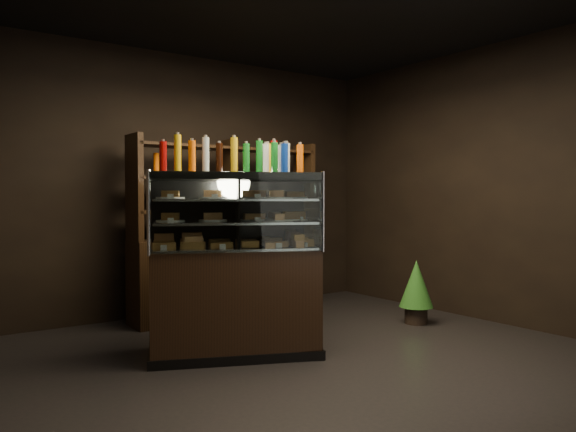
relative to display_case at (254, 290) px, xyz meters
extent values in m
plane|color=black|center=(0.15, -0.73, -0.52)|extent=(5.00, 5.00, 0.00)
cube|color=black|center=(0.15, 1.77, 0.98)|extent=(5.00, 0.02, 3.00)
cube|color=black|center=(2.65, -0.73, 0.98)|extent=(0.02, 5.00, 3.00)
cube|color=black|center=(0.26, 0.09, -0.06)|extent=(1.27, 1.56, 0.91)
cube|color=black|center=(0.26, 0.09, -0.48)|extent=(1.31, 1.61, 0.08)
cube|color=black|center=(0.26, 0.09, 1.01)|extent=(1.27, 1.56, 0.06)
cube|color=silver|center=(0.26, 0.09, 0.40)|extent=(1.20, 1.48, 0.02)
cube|color=silver|center=(0.26, 0.09, 0.62)|extent=(1.20, 1.48, 0.02)
cube|color=silver|center=(0.26, 0.09, 0.81)|extent=(1.20, 1.48, 0.02)
cube|color=white|center=(0.58, -0.08, 0.71)|extent=(0.67, 1.23, 0.64)
cylinder|color=silver|center=(0.90, 0.54, 0.71)|extent=(0.03, 0.03, 0.66)
cylinder|color=silver|center=(0.24, -0.69, 0.71)|extent=(0.03, 0.03, 0.66)
cube|color=black|center=(-0.26, -0.09, -0.06)|extent=(1.56, 1.19, 0.91)
cube|color=black|center=(-0.26, -0.09, -0.48)|extent=(1.60, 1.23, 0.08)
cube|color=black|center=(-0.26, -0.09, 1.01)|extent=(1.56, 1.19, 0.06)
cube|color=silver|center=(-0.26, -0.09, 0.40)|extent=(1.48, 1.12, 0.02)
cube|color=silver|center=(-0.26, -0.09, 0.62)|extent=(1.48, 1.12, 0.02)
cube|color=silver|center=(-0.26, -0.09, 0.81)|extent=(1.48, 1.12, 0.02)
cube|color=white|center=(-0.41, -0.42, 0.71)|extent=(1.29, 0.56, 0.64)
cylinder|color=silver|center=(0.24, -0.69, 0.71)|extent=(0.03, 0.03, 0.66)
cylinder|color=silver|center=(-1.04, -0.13, 0.71)|extent=(0.03, 0.03, 0.66)
cube|color=#BA8842|center=(0.02, -0.44, 0.44)|extent=(0.16, 0.20, 0.06)
cube|color=#BA8842|center=(0.13, -0.23, 0.44)|extent=(0.16, 0.20, 0.06)
cube|color=#BA8842|center=(0.24, -0.03, 0.44)|extent=(0.16, 0.20, 0.06)
cube|color=#BA8842|center=(0.35, 0.18, 0.44)|extent=(0.16, 0.20, 0.06)
cube|color=#BA8842|center=(0.46, 0.39, 0.44)|extent=(0.16, 0.20, 0.06)
cube|color=#BA8842|center=(0.57, 0.59, 0.44)|extent=(0.16, 0.20, 0.06)
cylinder|color=white|center=(0.01, -0.37, 0.63)|extent=(0.24, 0.24, 0.02)
cube|color=#BA8842|center=(0.01, -0.37, 0.67)|extent=(0.15, 0.19, 0.05)
cylinder|color=white|center=(0.18, -0.06, 0.63)|extent=(0.24, 0.24, 0.02)
cube|color=#BA8842|center=(0.18, -0.06, 0.67)|extent=(0.15, 0.19, 0.05)
cylinder|color=white|center=(0.35, 0.25, 0.63)|extent=(0.24, 0.24, 0.02)
cube|color=#BA8842|center=(0.35, 0.25, 0.67)|extent=(0.15, 0.19, 0.05)
cylinder|color=white|center=(0.51, 0.56, 0.63)|extent=(0.24, 0.24, 0.02)
cube|color=#BA8842|center=(0.51, 0.56, 0.67)|extent=(0.15, 0.19, 0.05)
cylinder|color=white|center=(0.01, -0.37, 0.83)|extent=(0.24, 0.24, 0.02)
cube|color=#BA8842|center=(0.01, -0.37, 0.86)|extent=(0.15, 0.19, 0.05)
cylinder|color=white|center=(0.18, -0.06, 0.83)|extent=(0.24, 0.24, 0.02)
cube|color=#BA8842|center=(0.18, -0.06, 0.86)|extent=(0.15, 0.19, 0.05)
cylinder|color=white|center=(0.35, 0.25, 0.83)|extent=(0.24, 0.24, 0.02)
cube|color=#BA8842|center=(0.35, 0.25, 0.86)|extent=(0.15, 0.19, 0.05)
cylinder|color=white|center=(0.51, 0.56, 0.83)|extent=(0.24, 0.24, 0.02)
cube|color=#BA8842|center=(0.51, 0.56, 0.86)|extent=(0.15, 0.19, 0.05)
cube|color=#BA8842|center=(-0.82, 0.11, 0.44)|extent=(0.20, 0.15, 0.06)
cube|color=#BA8842|center=(-0.60, 0.02, 0.44)|extent=(0.20, 0.15, 0.06)
cube|color=#BA8842|center=(-0.38, -0.08, 0.44)|extent=(0.20, 0.15, 0.06)
cube|color=#BA8842|center=(-0.17, -0.17, 0.44)|extent=(0.20, 0.15, 0.06)
cube|color=#BA8842|center=(0.05, -0.26, 0.44)|extent=(0.20, 0.15, 0.06)
cube|color=#BA8842|center=(0.26, -0.35, 0.44)|extent=(0.20, 0.15, 0.06)
cylinder|color=white|center=(-0.75, 0.12, 0.63)|extent=(0.24, 0.24, 0.02)
cube|color=#BA8842|center=(-0.75, 0.12, 0.67)|extent=(0.19, 0.14, 0.05)
cylinder|color=white|center=(-0.43, -0.02, 0.63)|extent=(0.24, 0.24, 0.02)
cube|color=#BA8842|center=(-0.43, -0.02, 0.67)|extent=(0.19, 0.14, 0.05)
cylinder|color=white|center=(-0.10, -0.16, 0.63)|extent=(0.24, 0.24, 0.02)
cube|color=#BA8842|center=(-0.10, -0.16, 0.67)|extent=(0.19, 0.14, 0.05)
cylinder|color=white|center=(0.22, -0.30, 0.63)|extent=(0.24, 0.24, 0.02)
cube|color=#BA8842|center=(0.22, -0.30, 0.67)|extent=(0.19, 0.14, 0.05)
cylinder|color=white|center=(-0.75, 0.12, 0.83)|extent=(0.24, 0.24, 0.02)
cube|color=#BA8842|center=(-0.75, 0.12, 0.86)|extent=(0.19, 0.14, 0.05)
cylinder|color=white|center=(-0.43, -0.02, 0.83)|extent=(0.24, 0.24, 0.02)
cube|color=#BA8842|center=(-0.43, -0.02, 0.86)|extent=(0.19, 0.14, 0.05)
cylinder|color=white|center=(-0.10, -0.16, 0.83)|extent=(0.24, 0.24, 0.02)
cube|color=#BA8842|center=(-0.10, -0.16, 0.86)|extent=(0.19, 0.14, 0.05)
cylinder|color=white|center=(0.22, -0.30, 0.83)|extent=(0.24, 0.24, 0.02)
cube|color=#BA8842|center=(0.22, -0.30, 0.86)|extent=(0.19, 0.14, 0.05)
cylinder|color=black|center=(-0.01, -0.42, 1.18)|extent=(0.06, 0.06, 0.28)
cylinder|color=silver|center=(-0.01, -0.42, 1.33)|extent=(0.03, 0.03, 0.02)
cylinder|color=#0F38B2|center=(0.04, -0.32, 1.18)|extent=(0.06, 0.06, 0.28)
cylinder|color=silver|center=(0.04, -0.32, 1.33)|extent=(0.03, 0.03, 0.02)
cylinder|color=#D8590A|center=(0.10, -0.22, 1.18)|extent=(0.06, 0.06, 0.28)
cylinder|color=silver|center=(0.10, -0.22, 1.33)|extent=(0.03, 0.03, 0.02)
cylinder|color=#147223|center=(0.15, -0.11, 1.18)|extent=(0.06, 0.06, 0.28)
cylinder|color=silver|center=(0.15, -0.11, 1.33)|extent=(0.03, 0.03, 0.02)
cylinder|color=silver|center=(0.21, -0.01, 1.18)|extent=(0.06, 0.06, 0.28)
cylinder|color=silver|center=(0.21, -0.01, 1.33)|extent=(0.03, 0.03, 0.02)
cylinder|color=#B20C0A|center=(0.26, 0.09, 1.18)|extent=(0.06, 0.06, 0.28)
cylinder|color=silver|center=(0.26, 0.09, 1.33)|extent=(0.03, 0.03, 0.02)
cylinder|color=yellow|center=(0.32, 0.20, 1.18)|extent=(0.06, 0.06, 0.28)
cylinder|color=silver|center=(0.32, 0.20, 1.33)|extent=(0.03, 0.03, 0.02)
cylinder|color=black|center=(0.37, 0.30, 1.18)|extent=(0.06, 0.06, 0.28)
cylinder|color=silver|center=(0.37, 0.30, 1.33)|extent=(0.03, 0.03, 0.02)
cylinder|color=#0F38B2|center=(0.43, 0.40, 1.18)|extent=(0.06, 0.06, 0.28)
cylinder|color=silver|center=(0.43, 0.40, 1.33)|extent=(0.03, 0.03, 0.02)
cylinder|color=#D8590A|center=(0.48, 0.51, 1.18)|extent=(0.06, 0.06, 0.28)
cylinder|color=silver|center=(0.48, 0.51, 1.33)|extent=(0.03, 0.03, 0.02)
cylinder|color=#147223|center=(0.54, 0.61, 1.18)|extent=(0.06, 0.06, 0.28)
cylinder|color=silver|center=(0.54, 0.61, 1.33)|extent=(0.03, 0.03, 0.02)
cylinder|color=black|center=(-0.80, 0.14, 1.18)|extent=(0.06, 0.06, 0.28)
cylinder|color=silver|center=(-0.80, 0.14, 1.33)|extent=(0.03, 0.03, 0.02)
cylinder|color=#0F38B2|center=(-0.69, 0.10, 1.18)|extent=(0.06, 0.06, 0.28)
cylinder|color=silver|center=(-0.69, 0.10, 1.33)|extent=(0.03, 0.03, 0.02)
cylinder|color=#D8590A|center=(-0.59, 0.05, 1.18)|extent=(0.06, 0.06, 0.28)
cylinder|color=silver|center=(-0.59, 0.05, 1.33)|extent=(0.03, 0.03, 0.02)
cylinder|color=#147223|center=(-0.48, 0.00, 1.18)|extent=(0.06, 0.06, 0.28)
cylinder|color=silver|center=(-0.48, 0.00, 1.33)|extent=(0.03, 0.03, 0.02)
cylinder|color=silver|center=(-0.37, -0.04, 1.18)|extent=(0.06, 0.06, 0.28)
cylinder|color=silver|center=(-0.37, -0.04, 1.33)|extent=(0.03, 0.03, 0.02)
cylinder|color=#B20C0A|center=(-0.26, -0.09, 1.18)|extent=(0.06, 0.06, 0.28)
cylinder|color=silver|center=(-0.26, -0.09, 1.33)|extent=(0.03, 0.03, 0.02)
cylinder|color=yellow|center=(-0.16, -0.14, 1.18)|extent=(0.06, 0.06, 0.28)
cylinder|color=silver|center=(-0.16, -0.14, 1.33)|extent=(0.03, 0.03, 0.02)
cylinder|color=black|center=(-0.05, -0.18, 1.18)|extent=(0.06, 0.06, 0.28)
cylinder|color=silver|center=(-0.05, -0.18, 1.33)|extent=(0.03, 0.03, 0.02)
cylinder|color=#0F38B2|center=(0.06, -0.23, 1.18)|extent=(0.06, 0.06, 0.28)
cylinder|color=silver|center=(0.06, -0.23, 1.33)|extent=(0.03, 0.03, 0.02)
cylinder|color=#D8590A|center=(0.17, -0.28, 1.18)|extent=(0.06, 0.06, 0.28)
cylinder|color=silver|center=(0.17, -0.28, 1.33)|extent=(0.03, 0.03, 0.02)
cylinder|color=#147223|center=(0.27, -0.32, 1.18)|extent=(0.06, 0.06, 0.28)
cylinder|color=silver|center=(0.27, -0.32, 1.33)|extent=(0.03, 0.03, 0.02)
cylinder|color=black|center=(1.90, -0.21, -0.43)|extent=(0.24, 0.24, 0.18)
cone|color=#195217|center=(1.90, -0.21, -0.09)|extent=(0.36, 0.36, 0.50)
cone|color=#195217|center=(1.90, -0.21, 0.07)|extent=(0.28, 0.28, 0.35)
cube|color=black|center=(0.47, 1.32, -0.07)|extent=(2.24, 0.43, 0.90)
cube|color=black|center=(-0.62, 1.32, 0.93)|extent=(0.06, 0.38, 1.10)
cube|color=black|center=(0.47, 1.32, 0.93)|extent=(0.06, 0.38, 1.10)
cube|color=black|center=(1.56, 1.32, 0.93)|extent=(0.06, 0.38, 1.10)
cube|color=black|center=(0.47, 1.32, 0.68)|extent=(2.20, 0.39, 0.03)
cube|color=black|center=(0.47, 1.32, 1.03)|extent=(2.20, 0.39, 0.03)
cube|color=black|center=(0.47, 1.32, 1.38)|extent=(2.20, 0.39, 0.03)
cylinder|color=black|center=(-0.39, 1.32, 0.81)|extent=(0.06, 0.06, 0.22)
cylinder|color=#0F38B2|center=(0.04, 1.32, 0.81)|extent=(0.06, 0.06, 0.22)
cylinder|color=#D8590A|center=(0.47, 1.32, 0.81)|extent=(0.06, 0.06, 0.22)
cylinder|color=#147223|center=(0.89, 1.32, 0.81)|extent=(0.06, 0.06, 0.22)
cylinder|color=silver|center=(1.32, 1.32, 0.81)|extent=(0.06, 0.06, 0.22)
camera|label=1|loc=(-2.66, -4.28, 0.84)|focal=35.00mm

